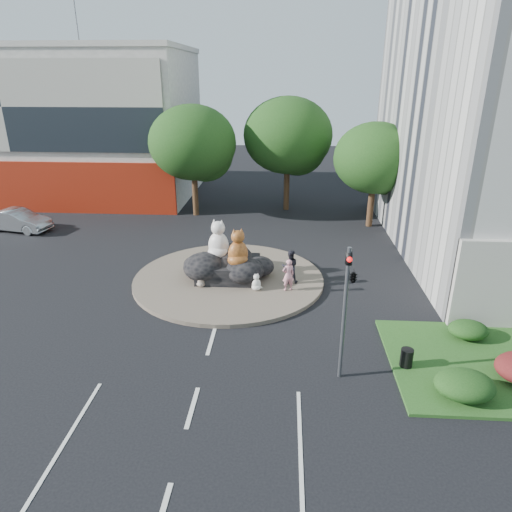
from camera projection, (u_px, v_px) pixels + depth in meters
The scene contains 19 objects.
ground at pixel (192, 407), 14.99m from camera, with size 120.00×120.00×0.00m, color black.
roundabout_island at pixel (229, 279), 24.22m from camera, with size 10.00×10.00×0.20m, color brown.
rock_plinth at pixel (228, 269), 24.02m from camera, with size 3.20×2.60×0.90m, color black, non-canonical shape.
shophouse_block at pixel (46, 124), 39.65m from camera, with size 25.20×12.30×17.40m.
tree_left at pixel (194, 146), 33.73m from camera, with size 6.46×6.46×8.27m.
tree_mid at pixel (289, 139), 35.06m from camera, with size 6.84×6.84×8.76m.
tree_right at pixel (376, 161), 31.33m from camera, with size 5.70×5.70×7.30m.
hedge_near_green at pixel (465, 385), 15.17m from camera, with size 2.00×1.60×0.90m, color #183C13.
hedge_back_green at pixel (468, 330), 18.64m from camera, with size 1.60×1.28×0.72m, color #183C13.
traffic_light at pixel (349, 286), 15.20m from camera, with size 0.44×1.24×5.00m.
street_lamp at pixel (512, 213), 19.96m from camera, with size 2.34×0.22×8.06m.
cat_white at pixel (218, 239), 23.90m from camera, with size 1.28×1.11×2.14m, color silver, non-canonical shape.
cat_tabby at pixel (238, 247), 23.00m from camera, with size 1.18×1.02×1.97m, color #BD5A27, non-canonical shape.
kitten_calico at pixel (201, 279), 22.99m from camera, with size 0.49×0.42×0.81m, color white, non-canonical shape.
kitten_white at pixel (256, 282), 22.60m from camera, with size 0.53×0.46×0.88m, color silver, non-canonical shape.
pedestrian_pink at pixel (288, 275), 22.41m from camera, with size 0.60×0.39×1.64m, color #D18794.
pedestrian_dark at pixel (290, 267), 23.25m from camera, with size 0.85×0.67×1.76m, color #22212A.
parked_car at pixel (18, 220), 31.68m from camera, with size 1.61×4.61×1.52m, color #9FA3A7.
litter_bin at pixel (407, 358), 16.81m from camera, with size 0.46×0.46×0.71m, color black.
Camera 1 is at (2.86, -11.92, 10.18)m, focal length 32.00 mm.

